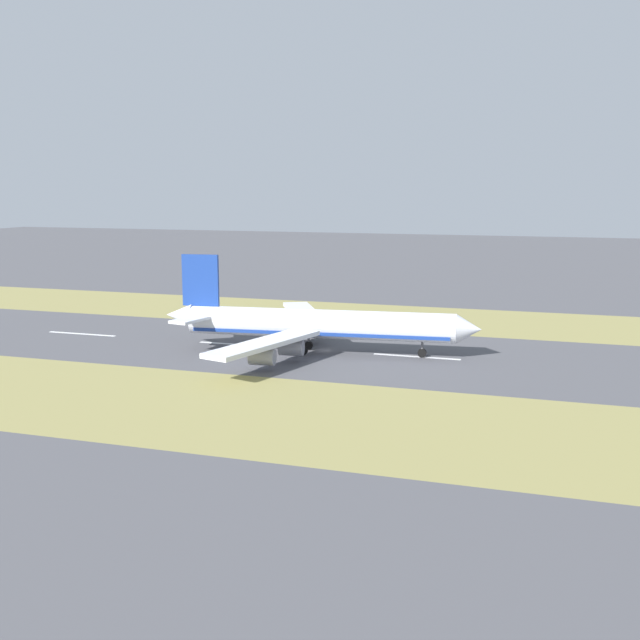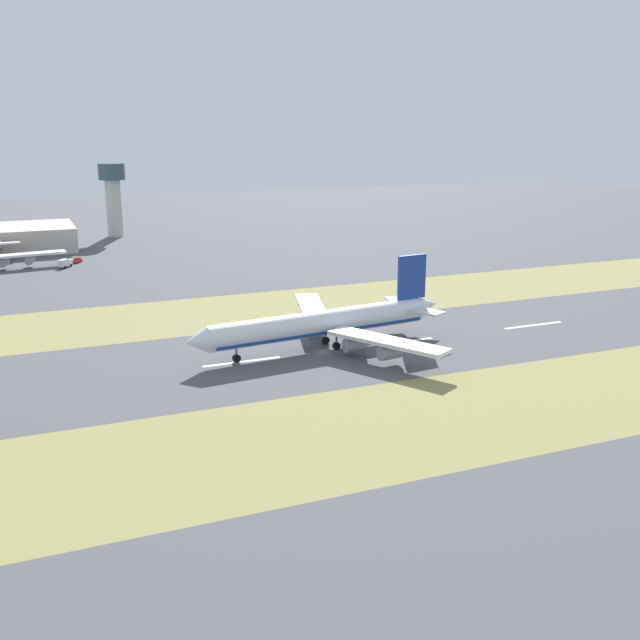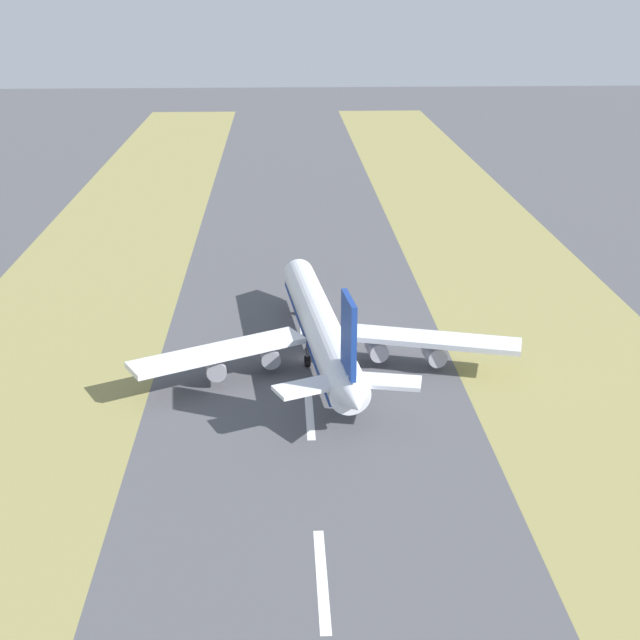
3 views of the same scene
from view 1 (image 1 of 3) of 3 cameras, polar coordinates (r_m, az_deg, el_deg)
name	(u,v)px [view 1 (image 1 of 3)]	position (r m, az deg, el deg)	size (l,w,h in m)	color
ground_plane	(325,350)	(159.25, 0.37, -2.34)	(800.00, 800.00, 0.00)	#4C4C51
grass_median_west	(374,316)	(201.88, 4.15, 0.30)	(40.00, 600.00, 0.01)	olive
grass_median_east	(240,409)	(118.39, -6.14, -6.80)	(40.00, 600.00, 0.01)	olive
centreline_dash_near	(82,334)	(185.85, -17.68, -1.01)	(1.20, 18.00, 0.01)	silver
centreline_dash_mid	(237,344)	(166.25, -6.33, -1.86)	(1.20, 18.00, 0.01)	silver
centreline_dash_far	(417,357)	(154.71, 7.37, -2.79)	(1.20, 18.00, 0.01)	silver
airplane_main_jet	(311,324)	(156.19, -0.69, -0.33)	(63.76, 67.20, 20.20)	silver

